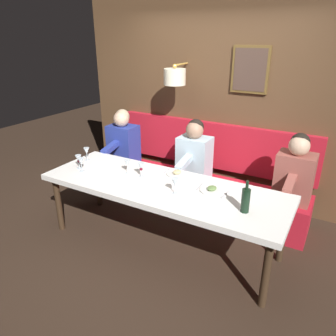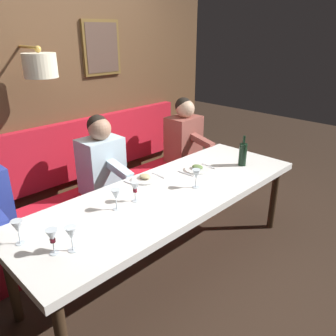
{
  "view_description": "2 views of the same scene",
  "coord_description": "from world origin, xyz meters",
  "px_view_note": "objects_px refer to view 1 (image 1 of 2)",
  "views": [
    {
      "loc": [
        -2.6,
        -1.55,
        2.2
      ],
      "look_at": [
        0.05,
        -0.05,
        0.92
      ],
      "focal_mm": 34.16,
      "sensor_mm": 36.0,
      "label": 1
    },
    {
      "loc": [
        -1.74,
        1.78,
        1.98
      ],
      "look_at": [
        0.05,
        -0.05,
        0.92
      ],
      "focal_mm": 35.83,
      "sensor_mm": 36.0,
      "label": 2
    }
  ],
  "objects_px": {
    "wine_glass_5": "(127,164)",
    "wine_glass_1": "(79,159)",
    "wine_glass_0": "(81,162)",
    "dining_table": "(162,190)",
    "diner_near": "(194,152)",
    "diner_nearest": "(295,171)",
    "diner_middle": "(123,139)",
    "wine_glass_4": "(141,167)",
    "wine_glass_2": "(175,183)",
    "wine_glass_3": "(87,151)",
    "wine_bottle": "(246,200)"
  },
  "relations": [
    {
      "from": "wine_glass_5",
      "to": "wine_glass_1",
      "type": "bearing_deg",
      "value": 105.13
    },
    {
      "from": "wine_glass_0",
      "to": "wine_bottle",
      "type": "distance_m",
      "value": 1.9
    },
    {
      "from": "diner_nearest",
      "to": "wine_glass_2",
      "type": "xyz_separation_m",
      "value": [
        -0.99,
        0.96,
        0.04
      ]
    },
    {
      "from": "diner_near",
      "to": "wine_glass_1",
      "type": "relative_size",
      "value": 4.82
    },
    {
      "from": "dining_table",
      "to": "wine_glass_5",
      "type": "relative_size",
      "value": 16.06
    },
    {
      "from": "wine_glass_0",
      "to": "wine_glass_4",
      "type": "height_order",
      "value": "same"
    },
    {
      "from": "wine_glass_3",
      "to": "wine_glass_4",
      "type": "distance_m",
      "value": 0.87
    },
    {
      "from": "dining_table",
      "to": "diner_near",
      "type": "xyz_separation_m",
      "value": [
        0.88,
        0.04,
        0.14
      ]
    },
    {
      "from": "wine_bottle",
      "to": "diner_near",
      "type": "bearing_deg",
      "value": 44.05
    },
    {
      "from": "diner_middle",
      "to": "wine_glass_3",
      "type": "xyz_separation_m",
      "value": [
        -0.73,
        0.0,
        0.04
      ]
    },
    {
      "from": "wine_glass_1",
      "to": "wine_glass_4",
      "type": "height_order",
      "value": "same"
    },
    {
      "from": "dining_table",
      "to": "diner_near",
      "type": "relative_size",
      "value": 3.33
    },
    {
      "from": "wine_glass_1",
      "to": "dining_table",
      "type": "bearing_deg",
      "value": -84.96
    },
    {
      "from": "wine_glass_1",
      "to": "wine_glass_4",
      "type": "bearing_deg",
      "value": -78.31
    },
    {
      "from": "diner_middle",
      "to": "diner_nearest",
      "type": "bearing_deg",
      "value": -90.0
    },
    {
      "from": "dining_table",
      "to": "diner_middle",
      "type": "xyz_separation_m",
      "value": [
        0.88,
        1.17,
        0.14
      ]
    },
    {
      "from": "wine_glass_2",
      "to": "wine_glass_3",
      "type": "relative_size",
      "value": 1.0
    },
    {
      "from": "diner_near",
      "to": "wine_glass_2",
      "type": "relative_size",
      "value": 4.82
    },
    {
      "from": "wine_glass_2",
      "to": "wine_glass_5",
      "type": "relative_size",
      "value": 1.0
    },
    {
      "from": "wine_glass_3",
      "to": "wine_glass_1",
      "type": "bearing_deg",
      "value": -157.5
    },
    {
      "from": "wine_glass_4",
      "to": "dining_table",
      "type": "bearing_deg",
      "value": -102.08
    },
    {
      "from": "wine_bottle",
      "to": "wine_glass_2",
      "type": "bearing_deg",
      "value": 89.9
    },
    {
      "from": "diner_nearest",
      "to": "wine_glass_3",
      "type": "relative_size",
      "value": 4.82
    },
    {
      "from": "diner_nearest",
      "to": "wine_glass_1",
      "type": "height_order",
      "value": "diner_nearest"
    },
    {
      "from": "dining_table",
      "to": "wine_glass_4",
      "type": "relative_size",
      "value": 16.06
    },
    {
      "from": "diner_near",
      "to": "wine_glass_0",
      "type": "xyz_separation_m",
      "value": [
        -1.03,
        0.94,
        0.04
      ]
    },
    {
      "from": "dining_table",
      "to": "wine_glass_2",
      "type": "relative_size",
      "value": 16.06
    },
    {
      "from": "dining_table",
      "to": "diner_middle",
      "type": "height_order",
      "value": "diner_middle"
    },
    {
      "from": "diner_middle",
      "to": "wine_glass_4",
      "type": "distance_m",
      "value": 1.19
    },
    {
      "from": "wine_glass_0",
      "to": "wine_glass_1",
      "type": "bearing_deg",
      "value": 58.98
    },
    {
      "from": "wine_glass_2",
      "to": "wine_glass_0",
      "type": "bearing_deg",
      "value": 91.77
    },
    {
      "from": "wine_glass_2",
      "to": "wine_bottle",
      "type": "distance_m",
      "value": 0.71
    },
    {
      "from": "diner_middle",
      "to": "wine_bottle",
      "type": "relative_size",
      "value": 2.64
    },
    {
      "from": "wine_glass_0",
      "to": "wine_glass_1",
      "type": "xyz_separation_m",
      "value": [
        0.06,
        0.09,
        -0.0
      ]
    },
    {
      "from": "wine_glass_0",
      "to": "wine_glass_4",
      "type": "relative_size",
      "value": 1.0
    },
    {
      "from": "dining_table",
      "to": "wine_glass_5",
      "type": "bearing_deg",
      "value": 82.48
    },
    {
      "from": "wine_glass_0",
      "to": "wine_bottle",
      "type": "height_order",
      "value": "wine_bottle"
    },
    {
      "from": "diner_nearest",
      "to": "diner_near",
      "type": "bearing_deg",
      "value": 90.0
    },
    {
      "from": "dining_table",
      "to": "wine_glass_1",
      "type": "relative_size",
      "value": 16.06
    },
    {
      "from": "diner_nearest",
      "to": "wine_bottle",
      "type": "bearing_deg",
      "value": 165.58
    },
    {
      "from": "diner_middle",
      "to": "wine_glass_5",
      "type": "distance_m",
      "value": 1.07
    },
    {
      "from": "wine_glass_0",
      "to": "wine_glass_1",
      "type": "height_order",
      "value": "same"
    },
    {
      "from": "diner_middle",
      "to": "wine_glass_5",
      "type": "height_order",
      "value": "diner_middle"
    },
    {
      "from": "diner_middle",
      "to": "wine_glass_3",
      "type": "height_order",
      "value": "diner_middle"
    },
    {
      "from": "wine_glass_0",
      "to": "wine_glass_5",
      "type": "relative_size",
      "value": 1.0
    },
    {
      "from": "diner_near",
      "to": "wine_glass_5",
      "type": "xyz_separation_m",
      "value": [
        -0.82,
        0.44,
        0.04
      ]
    },
    {
      "from": "diner_nearest",
      "to": "diner_middle",
      "type": "height_order",
      "value": "same"
    },
    {
      "from": "diner_near",
      "to": "dining_table",
      "type": "bearing_deg",
      "value": -177.31
    },
    {
      "from": "diner_middle",
      "to": "wine_glass_1",
      "type": "distance_m",
      "value": 0.98
    },
    {
      "from": "wine_glass_3",
      "to": "diner_middle",
      "type": "bearing_deg",
      "value": -0.34
    }
  ]
}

